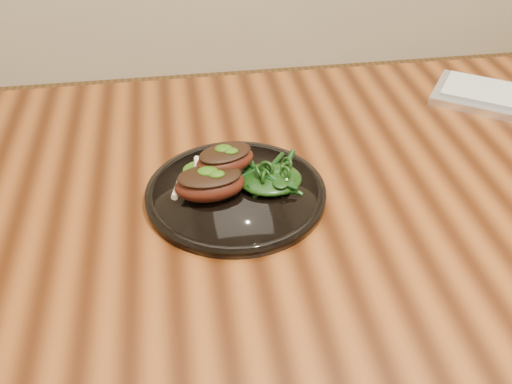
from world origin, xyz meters
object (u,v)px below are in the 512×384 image
Objects in this scene: lamb_chop_front at (209,183)px; greens_heap at (270,175)px; plate at (236,193)px; desk at (404,211)px.

greens_heap is (0.09, 0.01, -0.01)m from lamb_chop_front.
plate is at bearing 13.56° from lamb_chop_front.
plate reaches higher than desk.
lamb_chop_front is (-0.04, -0.01, 0.03)m from plate.
plate is (-0.29, -0.02, 0.09)m from desk.
lamb_chop_front is 0.09m from greens_heap.
desk is 0.31m from plate.
lamb_chop_front is (-0.33, -0.03, 0.12)m from desk.
greens_heap is at bearing -175.75° from desk.
greens_heap is at bearing 5.19° from plate.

